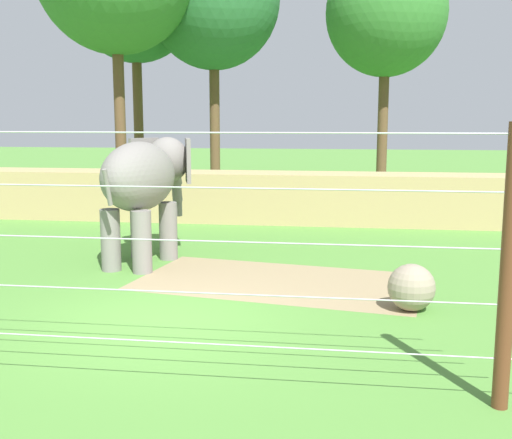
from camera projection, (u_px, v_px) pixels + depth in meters
ground_plane at (163, 322)px, 10.56m from camera, size 120.00×120.00×0.00m
dirt_patch at (278, 281)px, 13.19m from camera, size 6.29×4.11×0.01m
embankment_wall at (253, 197)px, 20.84m from camera, size 36.00×1.80×1.62m
elephant at (145, 181)px, 14.72m from camera, size 1.86×3.93×2.93m
enrichment_ball at (411, 287)px, 11.16m from camera, size 0.84×0.84×0.84m
cable_fence at (104, 255)px, 7.86m from camera, size 10.70×0.19×3.36m
tree_behind_wall at (386, 13)px, 26.48m from camera, size 5.09×5.09×10.46m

